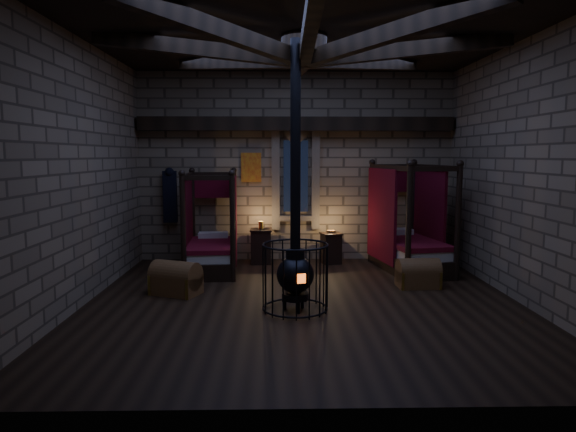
{
  "coord_description": "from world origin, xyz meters",
  "views": [
    {
      "loc": [
        -0.42,
        -8.07,
        2.38
      ],
      "look_at": [
        -0.23,
        0.6,
        1.34
      ],
      "focal_mm": 32.0,
      "sensor_mm": 36.0,
      "label": 1
    }
  ],
  "objects_px": {
    "bed_left": "(212,247)",
    "trunk_right": "(418,274)",
    "bed_right": "(409,244)",
    "stove": "(295,270)",
    "trunk_left": "(176,279)"
  },
  "relations": [
    {
      "from": "trunk_left",
      "to": "bed_right",
      "type": "bearing_deg",
      "value": 45.12
    },
    {
      "from": "bed_left",
      "to": "bed_right",
      "type": "relative_size",
      "value": 0.9
    },
    {
      "from": "bed_left",
      "to": "trunk_left",
      "type": "xyz_separation_m",
      "value": [
        -0.39,
        -1.82,
        -0.23
      ]
    },
    {
      "from": "trunk_left",
      "to": "bed_left",
      "type": "bearing_deg",
      "value": 100.84
    },
    {
      "from": "bed_right",
      "to": "trunk_right",
      "type": "xyz_separation_m",
      "value": [
        -0.19,
        -1.45,
        -0.3
      ]
    },
    {
      "from": "stove",
      "to": "trunk_right",
      "type": "bearing_deg",
      "value": 14.84
    },
    {
      "from": "trunk_left",
      "to": "stove",
      "type": "height_order",
      "value": "stove"
    },
    {
      "from": "bed_right",
      "to": "stove",
      "type": "distance_m",
      "value": 3.72
    },
    {
      "from": "bed_left",
      "to": "trunk_left",
      "type": "height_order",
      "value": "bed_left"
    },
    {
      "from": "bed_left",
      "to": "bed_right",
      "type": "distance_m",
      "value": 4.08
    },
    {
      "from": "trunk_right",
      "to": "stove",
      "type": "bearing_deg",
      "value": -151.83
    },
    {
      "from": "trunk_left",
      "to": "stove",
      "type": "xyz_separation_m",
      "value": [
        2.01,
        -0.97,
        0.36
      ]
    },
    {
      "from": "bed_left",
      "to": "trunk_right",
      "type": "bearing_deg",
      "value": -24.03
    },
    {
      "from": "bed_left",
      "to": "trunk_right",
      "type": "xyz_separation_m",
      "value": [
        3.89,
        -1.45,
        -0.26
      ]
    },
    {
      "from": "bed_left",
      "to": "trunk_right",
      "type": "relative_size",
      "value": 2.65
    }
  ]
}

